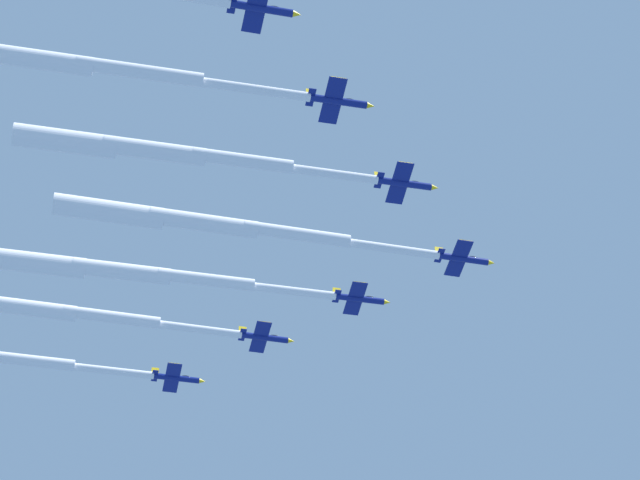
% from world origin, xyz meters
% --- Properties ---
extents(jet_lead, '(70.88, 22.72, 3.87)m').
position_xyz_m(jet_lead, '(-18.96, -5.11, 148.20)').
color(jet_lead, navy).
extents(jet_port_inner, '(67.55, 20.17, 3.82)m').
position_xyz_m(jet_port_inner, '(-34.10, 8.14, 149.31)').
color(jet_port_inner, navy).
extents(jet_starboard_inner, '(64.30, 19.70, 3.92)m').
position_xyz_m(jet_starboard_inner, '(-24.40, -21.51, 148.64)').
color(jet_starboard_inner, navy).
extents(jet_port_mid, '(69.13, 22.10, 3.84)m').
position_xyz_m(jet_port_mid, '(-52.39, 18.49, 150.02)').
color(jet_port_mid, navy).
extents(jet_starboard_mid, '(73.15, 21.75, 3.90)m').
position_xyz_m(jet_starboard_mid, '(-39.89, -41.27, 148.50)').
color(jet_starboard_mid, navy).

